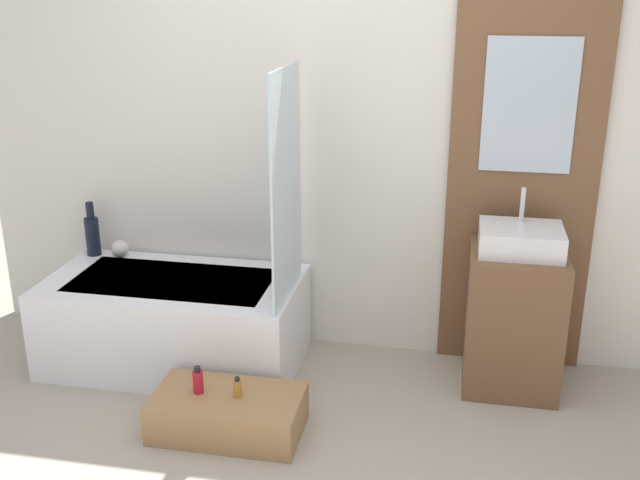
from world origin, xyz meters
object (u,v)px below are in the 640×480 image
(sink, at_px, (521,239))
(vase_round_light, at_px, (120,249))
(bottle_soap_primary, at_px, (198,381))
(bottle_soap_secondary, at_px, (238,388))
(bathtub, at_px, (175,321))
(wooden_step_bench, at_px, (228,413))
(vase_tall_dark, at_px, (92,234))

(sink, bearing_deg, vase_round_light, 175.96)
(bottle_soap_primary, relative_size, bottle_soap_secondary, 1.33)
(bathtub, bearing_deg, bottle_soap_secondary, -48.09)
(bathtub, bearing_deg, sink, 3.59)
(wooden_step_bench, bearing_deg, vase_round_light, 136.27)
(wooden_step_bench, relative_size, sink, 1.71)
(vase_round_light, bearing_deg, bottle_soap_secondary, -42.14)
(bathtub, relative_size, bottle_soap_primary, 10.14)
(sink, relative_size, vase_round_light, 4.04)
(vase_tall_dark, height_order, bottle_soap_secondary, vase_tall_dark)
(bottle_soap_primary, bearing_deg, wooden_step_bench, -0.00)
(sink, xyz_separation_m, vase_tall_dark, (-2.40, 0.17, -0.18))
(wooden_step_bench, distance_m, bottle_soap_primary, 0.21)
(bottle_soap_primary, xyz_separation_m, bottle_soap_secondary, (0.19, -0.00, -0.02))
(wooden_step_bench, height_order, sink, sink)
(bathtub, relative_size, vase_tall_dark, 4.29)
(bathtub, bearing_deg, bottle_soap_primary, -59.92)
(vase_round_light, distance_m, bottle_soap_primary, 1.20)
(sink, distance_m, vase_round_light, 2.25)
(wooden_step_bench, height_order, bottle_soap_secondary, bottle_soap_secondary)
(sink, xyz_separation_m, bottle_soap_primary, (-1.45, -0.71, -0.55))
(bathtub, height_order, vase_round_light, vase_round_light)
(wooden_step_bench, distance_m, vase_tall_dark, 1.49)
(wooden_step_bench, bearing_deg, vase_tall_dark, 140.80)
(wooden_step_bench, xyz_separation_m, bottle_soap_secondary, (0.05, 0.00, 0.14))
(sink, height_order, bottle_soap_primary, sink)
(sink, distance_m, vase_tall_dark, 2.41)
(vase_tall_dark, bearing_deg, bottle_soap_secondary, -37.88)
(sink, bearing_deg, bottle_soap_primary, -153.85)
(bottle_soap_secondary, bearing_deg, vase_round_light, 137.86)
(bathtub, height_order, bottle_soap_primary, bathtub)
(vase_round_light, bearing_deg, bathtub, -32.56)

